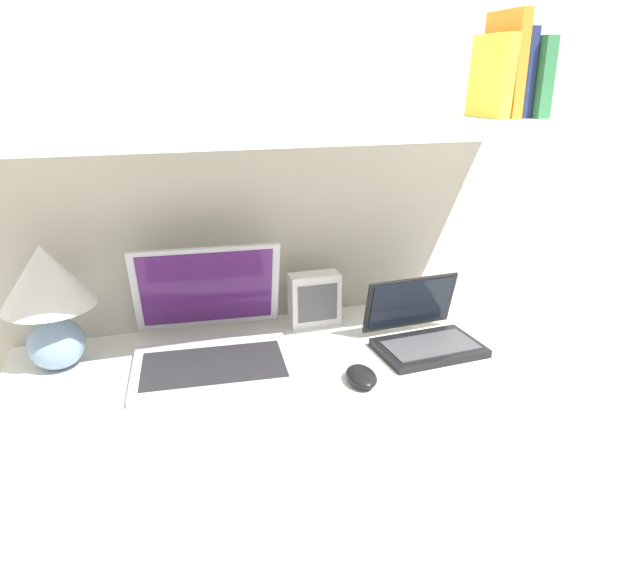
% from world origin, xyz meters
% --- Properties ---
extents(wall_back, '(6.00, 0.05, 2.40)m').
position_xyz_m(wall_back, '(0.00, 0.60, 1.20)').
color(wall_back, beige).
rests_on(wall_back, ground_plane).
extents(desk, '(1.33, 0.53, 0.77)m').
position_xyz_m(desk, '(0.00, 0.27, 0.38)').
color(desk, white).
rests_on(desk, ground_plane).
extents(back_riser, '(1.33, 0.04, 1.29)m').
position_xyz_m(back_riser, '(0.00, 0.55, 0.64)').
color(back_riser, beige).
rests_on(back_riser, ground_plane).
extents(shelf, '(1.33, 0.48, 0.03)m').
position_xyz_m(shelf, '(0.00, 0.33, 1.30)').
color(shelf, white).
rests_on(shelf, back_riser).
extents(table_lamp, '(0.20, 0.20, 0.30)m').
position_xyz_m(table_lamp, '(-0.54, 0.39, 0.95)').
color(table_lamp, '#7593B2').
rests_on(table_lamp, desk).
extents(laptop_large, '(0.39, 0.39, 0.26)m').
position_xyz_m(laptop_large, '(-0.19, 0.32, 0.82)').
color(laptop_large, silver).
rests_on(laptop_large, desk).
extents(laptop_small, '(0.26, 0.22, 0.16)m').
position_xyz_m(laptop_small, '(0.33, 0.23, 0.80)').
color(laptop_small, black).
rests_on(laptop_small, desk).
extents(computer_mouse, '(0.07, 0.11, 0.03)m').
position_xyz_m(computer_mouse, '(0.11, 0.10, 0.78)').
color(computer_mouse, black).
rests_on(computer_mouse, desk).
extents(router_box, '(0.14, 0.06, 0.15)m').
position_xyz_m(router_box, '(0.11, 0.44, 0.84)').
color(router_box, white).
rests_on(router_box, desk).
extents(book_green, '(0.03, 0.17, 0.18)m').
position_xyz_m(book_green, '(0.62, 0.33, 1.41)').
color(book_green, '#2D7042').
rests_on(book_green, shelf).
extents(book_navy, '(0.02, 0.13, 0.20)m').
position_xyz_m(book_navy, '(0.59, 0.33, 1.42)').
color(book_navy, navy).
rests_on(book_navy, shelf).
extents(book_orange, '(0.03, 0.15, 0.24)m').
position_xyz_m(book_orange, '(0.55, 0.33, 1.43)').
color(book_orange, orange).
rests_on(book_orange, shelf).
extents(book_yellow, '(0.04, 0.15, 0.19)m').
position_xyz_m(book_yellow, '(0.52, 0.33, 1.41)').
color(book_yellow, gold).
rests_on(book_yellow, shelf).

